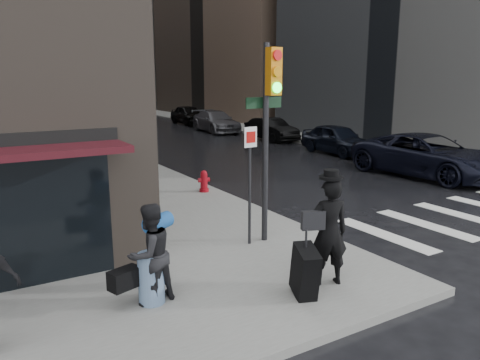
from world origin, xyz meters
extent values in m
plane|color=black|center=(0.00, 0.00, 0.00)|extent=(140.00, 140.00, 0.00)
cube|color=slate|center=(0.00, 27.00, 0.07)|extent=(4.00, 50.00, 0.15)
cube|color=slate|center=(13.50, 27.00, 0.07)|extent=(3.00, 50.00, 0.15)
cube|color=silver|center=(3.50, 1.00, 0.01)|extent=(0.50, 3.00, 0.01)
cube|color=silver|center=(5.10, 1.00, 0.01)|extent=(0.50, 3.00, 0.01)
cube|color=silver|center=(6.70, 1.00, 0.01)|extent=(0.50, 3.00, 0.01)
cube|color=#65635E|center=(26.00, 58.00, 12.50)|extent=(22.00, 20.00, 25.00)
imported|color=black|center=(0.16, -0.65, 1.13)|extent=(0.83, 0.68, 1.96)
cylinder|color=black|center=(0.16, -0.65, 2.13)|extent=(0.42, 0.42, 0.05)
cylinder|color=black|center=(0.16, -0.65, 2.19)|extent=(0.26, 0.26, 0.16)
cube|color=black|center=(-0.17, -0.60, 1.39)|extent=(0.44, 0.26, 0.34)
cube|color=black|center=(-0.55, -0.88, 0.61)|extent=(0.56, 0.83, 0.99)
cylinder|color=black|center=(-0.55, -0.88, 1.13)|extent=(0.04, 0.04, 0.46)
imported|color=black|center=(-2.86, 0.28, 1.00)|extent=(0.99, 0.87, 1.71)
cube|color=black|center=(-3.29, 0.32, 0.66)|extent=(0.57, 0.42, 0.32)
cylinder|color=navy|center=(-2.62, 0.48, 1.46)|extent=(0.58, 0.48, 0.27)
cylinder|color=black|center=(0.50, 1.90, 2.36)|extent=(0.13, 0.13, 4.42)
cube|color=#BF6C0C|center=(0.53, 1.66, 3.96)|extent=(0.33, 0.23, 0.99)
cylinder|color=red|center=(0.54, 1.55, 4.30)|extent=(0.23, 0.08, 0.22)
cylinder|color=orange|center=(0.54, 1.55, 3.96)|extent=(0.23, 0.08, 0.22)
cylinder|color=#19E533|center=(0.54, 1.55, 3.63)|extent=(0.23, 0.08, 0.22)
cylinder|color=black|center=(0.06, 1.85, 1.48)|extent=(0.07, 0.07, 2.65)
cube|color=white|center=(0.06, 1.82, 2.58)|extent=(0.33, 0.05, 0.44)
cube|color=black|center=(0.50, 1.98, 3.30)|extent=(0.99, 0.13, 0.24)
cylinder|color=maroon|center=(1.44, 6.86, 0.20)|extent=(0.31, 0.31, 0.10)
cylinder|color=maroon|center=(1.44, 6.86, 0.44)|extent=(0.23, 0.23, 0.59)
sphere|color=maroon|center=(1.44, 6.86, 0.76)|extent=(0.22, 0.22, 0.22)
cylinder|color=maroon|center=(1.44, 6.86, 0.54)|extent=(0.41, 0.19, 0.14)
imported|color=black|center=(10.46, 5.13, 0.84)|extent=(3.20, 6.21, 1.67)
imported|color=black|center=(11.31, 11.23, 0.76)|extent=(2.05, 4.57, 1.52)
imported|color=black|center=(11.42, 17.32, 0.70)|extent=(1.51, 4.25, 1.40)
imported|color=#4C4C51|center=(10.76, 23.42, 0.76)|extent=(2.48, 5.34, 1.51)
imported|color=black|center=(11.44, 29.51, 0.80)|extent=(2.11, 4.78, 1.60)
camera|label=1|loc=(-5.32, -6.66, 3.83)|focal=35.00mm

